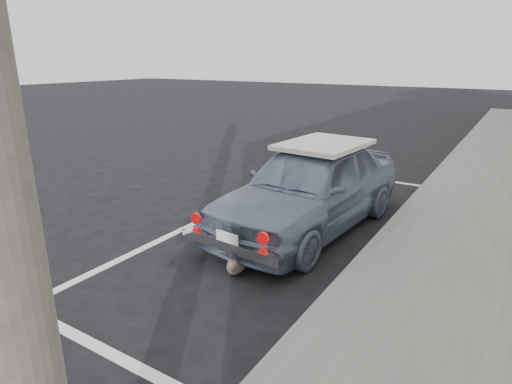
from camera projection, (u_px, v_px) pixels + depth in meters
ground at (116, 310)px, 4.51m from camera, size 80.00×80.00×0.00m
sidewalk at (475, 305)px, 4.48m from camera, size 2.80×40.00×0.15m
pline_rear at (110, 353)px, 3.85m from camera, size 3.00×0.12×0.01m
pline_front at (364, 178)px, 9.50m from camera, size 3.00×0.12×0.01m
pline_side at (219, 212)px, 7.39m from camera, size 0.12×7.00×0.01m
retro_coupe at (310, 186)px, 6.53m from camera, size 1.89×4.04×1.33m
cat at (235, 265)px, 5.24m from camera, size 0.32×0.47×0.26m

